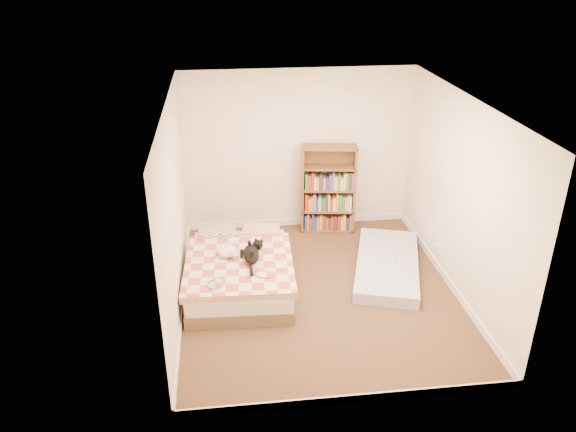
{
  "coord_description": "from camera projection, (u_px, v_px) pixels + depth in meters",
  "views": [
    {
      "loc": [
        -1.14,
        -6.08,
        4.05
      ],
      "look_at": [
        -0.36,
        0.3,
        0.97
      ],
      "focal_mm": 35.0,
      "sensor_mm": 36.0,
      "label": 1
    }
  ],
  "objects": [
    {
      "name": "white_dog",
      "position": [
        227.0,
        251.0,
        7.24
      ],
      "size": [
        0.29,
        0.31,
        0.14
      ],
      "rotation": [
        0.0,
        0.0,
        -0.12
      ],
      "color": "white",
      "rests_on": "bed"
    },
    {
      "name": "bed",
      "position": [
        240.0,
        270.0,
        7.37
      ],
      "size": [
        1.43,
        1.91,
        0.5
      ],
      "rotation": [
        0.0,
        0.0,
        -0.05
      ],
      "color": "brown",
      "rests_on": "room"
    },
    {
      "name": "room",
      "position": [
        321.0,
        208.0,
        6.79
      ],
      "size": [
        3.51,
        4.01,
        2.51
      ],
      "color": "#4E3C21",
      "rests_on": "ground"
    },
    {
      "name": "floor_mattress",
      "position": [
        387.0,
        265.0,
        7.77
      ],
      "size": [
        1.33,
        2.0,
        0.17
      ],
      "primitive_type": "cube",
      "rotation": [
        0.0,
        0.0,
        -0.3
      ],
      "color": "#6A76B1",
      "rests_on": "room"
    },
    {
      "name": "bookshelf",
      "position": [
        328.0,
        199.0,
        8.73
      ],
      "size": [
        0.87,
        0.39,
        1.39
      ],
      "rotation": [
        0.0,
        0.0,
        -0.14
      ],
      "color": "brown",
      "rests_on": "room"
    },
    {
      "name": "black_cat",
      "position": [
        251.0,
        253.0,
        7.18
      ],
      "size": [
        0.37,
        0.76,
        0.17
      ],
      "rotation": [
        0.0,
        0.0,
        -0.43
      ],
      "color": "black",
      "rests_on": "bed"
    }
  ]
}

